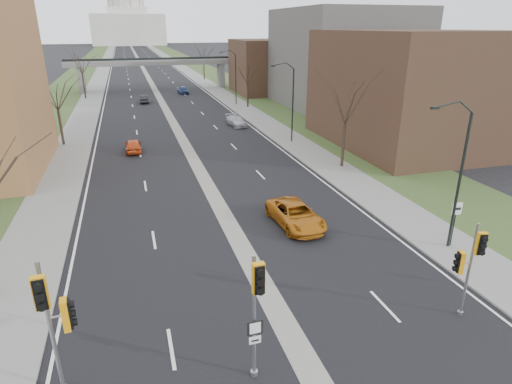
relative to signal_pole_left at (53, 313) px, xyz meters
name	(u,v)px	position (x,y,z in m)	size (l,w,h in m)	color
ground	(303,358)	(8.75, -0.73, -3.53)	(700.00, 700.00, 0.00)	black
road_surface	(141,64)	(8.75, 149.27, -3.52)	(20.00, 600.00, 0.01)	black
median_strip	(141,64)	(8.75, 149.27, -3.53)	(1.20, 600.00, 0.02)	gray
sidewalk_right	(175,63)	(20.75, 149.27, -3.47)	(4.00, 600.00, 0.12)	gray
sidewalk_left	(105,64)	(-3.25, 149.27, -3.47)	(4.00, 600.00, 0.12)	gray
grass_verge_right	(191,62)	(26.75, 149.27, -3.48)	(8.00, 600.00, 0.10)	#2A411E
grass_verge_left	(86,65)	(-9.25, 149.27, -3.48)	(8.00, 600.00, 0.10)	#2A411E
commercial_block_near	(412,89)	(32.75, 27.27, 2.47)	(16.00, 20.00, 12.00)	#493522
commercial_block_mid	(343,59)	(36.75, 51.27, 3.97)	(18.00, 22.00, 15.00)	#55524D
commercial_block_far	(271,67)	(30.75, 69.27, 1.47)	(14.00, 14.00, 10.00)	#493522
pedestrian_bridge	(153,66)	(8.75, 79.27, 1.32)	(34.00, 3.00, 6.45)	slate
capitol	(127,17)	(8.75, 319.27, 15.07)	(48.00, 42.00, 55.75)	silver
streetlight_near	(456,135)	(19.74, 5.27, 3.43)	(2.61, 0.20, 8.70)	black
streetlight_mid	(286,80)	(19.74, 31.27, 3.43)	(2.61, 0.20, 8.70)	black
streetlight_far	(231,62)	(19.74, 57.27, 3.43)	(2.61, 0.20, 8.70)	black
tree_left_b	(54,88)	(-4.25, 37.27, 2.70)	(6.75, 6.75, 8.81)	#382B21
tree_left_c	(80,59)	(-4.25, 71.27, 3.52)	(7.65, 7.65, 9.99)	#382B21
tree_right_a	(347,96)	(21.75, 21.27, 3.11)	(7.20, 7.20, 9.40)	#382B21
tree_right_b	(248,71)	(21.75, 54.27, 2.29)	(6.30, 6.30, 8.22)	#382B21
tree_right_c	(203,50)	(21.75, 94.27, 3.52)	(7.65, 7.65, 9.99)	#382B21
signal_pole_left	(53,313)	(0.00, 0.00, 0.00)	(0.93, 1.02, 5.39)	gray
signal_pole_median	(257,300)	(6.63, -1.34, 0.09)	(0.60, 0.84, 5.19)	gray
signal_pole_right	(470,259)	(16.53, -0.36, -0.49)	(0.78, 1.00, 4.63)	gray
speed_limit_sign	(455,216)	(20.76, 5.31, -1.50)	(0.60, 0.10, 2.77)	black
car_left_near	(133,145)	(3.15, 32.34, -2.83)	(1.63, 4.05, 1.38)	#C24316
car_left_far	(144,99)	(5.81, 63.77, -2.87)	(1.39, 3.98, 1.31)	black
car_right_near	(295,215)	(12.95, 10.80, -2.77)	(2.50, 5.43, 1.51)	#B06212
car_right_mid	(236,121)	(16.61, 41.51, -2.87)	(1.83, 4.49, 1.30)	#AEAEB6
car_right_far	(183,90)	(13.65, 72.65, -2.82)	(1.67, 4.14, 1.41)	navy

